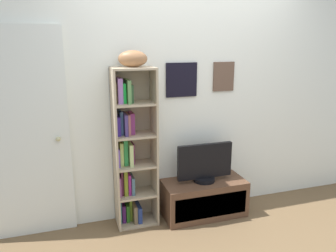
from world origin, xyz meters
The scene contains 6 objects.
back_wall centered at (0.00, 1.13, 1.25)m, with size 4.80×0.08×2.50m.
bookshelf centered at (-0.62, 0.99, 0.76)m, with size 0.41×0.27×1.58m.
football centered at (-0.58, 0.96, 1.66)m, with size 0.27×0.15×0.15m, color #8F613E.
tv_stand centered at (0.13, 0.90, 0.19)m, with size 0.87×0.40×0.39m.
television centered at (0.13, 0.90, 0.58)m, with size 0.59×0.22×0.41m.
door centered at (-1.62, 1.08, 0.98)m, with size 0.89×0.09×1.95m.
Camera 1 is at (-1.20, -2.04, 1.82)m, focal length 35.29 mm.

